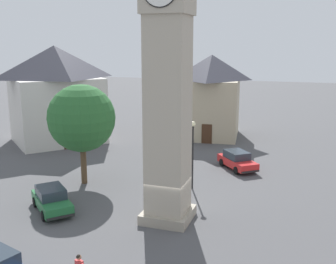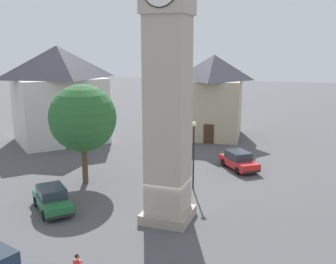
% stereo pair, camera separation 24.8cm
% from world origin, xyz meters
% --- Properties ---
extents(ground_plane, '(200.00, 200.00, 0.00)m').
position_xyz_m(ground_plane, '(0.00, 0.00, 0.00)').
color(ground_plane, '#4C4C4F').
extents(clock_tower, '(3.40, 3.40, 20.84)m').
position_xyz_m(clock_tower, '(0.00, 0.00, 12.20)').
color(clock_tower, gray).
rests_on(clock_tower, ground).
extents(car_blue_kerb, '(4.21, 4.00, 1.53)m').
position_xyz_m(car_blue_kerb, '(-7.40, -1.14, 0.76)').
color(car_blue_kerb, '#236B38').
rests_on(car_blue_kerb, ground).
extents(car_red_corner, '(3.92, 4.26, 1.53)m').
position_xyz_m(car_red_corner, '(2.31, 11.49, 0.76)').
color(car_red_corner, red).
rests_on(car_red_corner, ground).
extents(tree, '(5.01, 5.01, 7.55)m').
position_xyz_m(tree, '(-8.16, 4.14, 5.03)').
color(tree, brown).
rests_on(tree, ground).
extents(building_shop_left, '(7.24, 8.30, 9.30)m').
position_xyz_m(building_shop_left, '(-2.67, 23.08, 4.74)').
color(building_shop_left, tan).
rests_on(building_shop_left, ground).
extents(building_terrace_right, '(11.95, 12.09, 10.30)m').
position_xyz_m(building_terrace_right, '(-17.80, 15.23, 5.26)').
color(building_terrace_right, beige).
rests_on(building_terrace_right, ground).
extents(lamp_post, '(0.36, 0.36, 5.04)m').
position_xyz_m(lamp_post, '(-0.01, 5.56, 3.37)').
color(lamp_post, black).
rests_on(lamp_post, ground).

